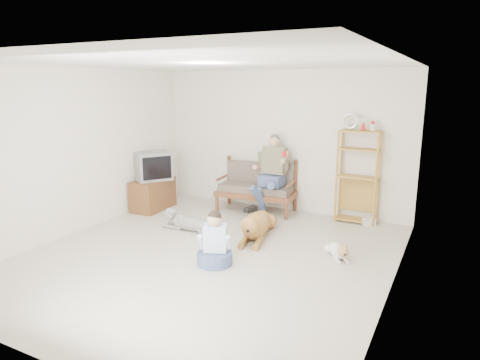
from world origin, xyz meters
The scene contains 17 objects.
floor centered at (0.00, 0.00, 0.00)m, with size 5.50×5.50×0.00m, color beige.
ceiling centered at (0.00, 0.00, 2.70)m, with size 5.50×5.50×0.00m, color white.
wall_back centered at (0.00, 2.75, 1.35)m, with size 5.00×5.00×0.00m, color silver.
wall_front centered at (0.00, -2.75, 1.35)m, with size 5.00×5.00×0.00m, color silver.
wall_left centered at (-2.50, 0.00, 1.35)m, with size 5.50×5.50×0.00m, color silver.
wall_right centered at (2.50, 0.00, 1.35)m, with size 5.50×5.50×0.00m, color silver.
loveseat centered at (-0.35, 2.41, 0.49)m, with size 1.56×0.84×0.95m.
man centered at (-0.04, 2.19, 0.70)m, with size 0.58×0.82×1.33m.
etagere centered at (1.52, 2.55, 0.85)m, with size 0.73×0.32×1.94m.
book_stack centered at (1.79, 2.47, 0.07)m, with size 0.21×0.15×0.13m, color white.
tv_stand centered at (-2.23, 1.52, 0.30)m, with size 0.53×0.92×0.60m.
crt_tv centered at (-2.19, 1.54, 0.87)m, with size 0.80×0.84×0.55m.
wall_outlet centered at (-1.25, 2.73, 0.30)m, with size 0.12×0.02×0.08m, color white.
golden_retriever centered at (0.27, 1.03, 0.19)m, with size 0.63×1.55×0.48m.
shaggy_dog centered at (-0.91, 0.80, 0.14)m, with size 1.17×0.30×0.34m.
terrier centered at (1.69, 0.77, 0.11)m, with size 0.46×0.58×0.26m.
child centered at (0.23, -0.21, 0.28)m, with size 0.49×0.49×0.77m.
Camera 1 is at (3.08, -4.94, 2.43)m, focal length 32.00 mm.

